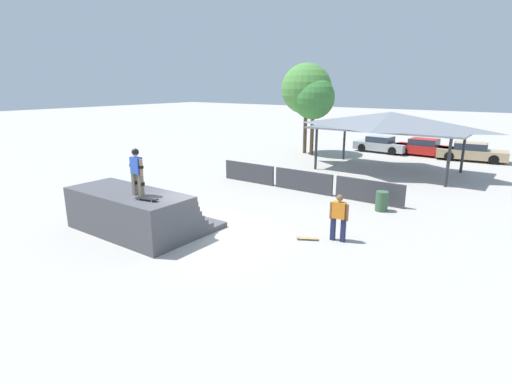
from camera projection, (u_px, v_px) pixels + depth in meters
The scene contains 14 objects.
ground_plane at pixel (201, 236), 14.24m from camera, with size 160.00×160.00×0.00m, color #ADA8A0.
quarter_pipe_ramp at pixel (135, 213), 14.55m from camera, with size 4.90×3.54×1.54m.
skater_on_deck at pixel (137, 169), 13.40m from camera, with size 0.69×0.24×1.62m.
skateboard_on_deck at pixel (147, 199), 13.03m from camera, with size 0.88×0.36×0.09m.
bystander_walking at pixel (339, 215), 13.53m from camera, with size 0.67×0.27×1.65m.
skateboard_on_ground at pixel (307, 238), 13.84m from camera, with size 0.76×0.55×0.09m.
barrier_fence at pixel (303, 181), 20.00m from camera, with size 10.02×0.12×1.05m.
pavilion_shelter at pixel (391, 121), 24.05m from camera, with size 9.03×5.01×3.63m.
tree_beside_pavilion at pixel (306, 89), 30.07m from camera, with size 3.80×3.80×6.79m.
tree_far_back at pixel (313, 98), 29.57m from camera, with size 3.18×3.18×5.85m.
trash_bin at pixel (382, 201), 16.91m from camera, with size 0.52×0.52×0.85m, color #385B3D.
parked_car_silver at pixel (381, 145), 31.56m from camera, with size 4.20×1.94×1.27m.
parked_car_red at pixel (425, 148), 30.06m from camera, with size 4.32×1.88×1.27m.
parked_car_tan at pixel (471, 152), 28.03m from camera, with size 4.64×2.19×1.27m.
Camera 1 is at (9.43, -9.63, 5.22)m, focal length 28.00 mm.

